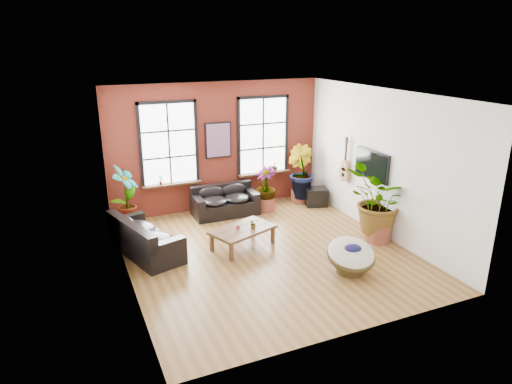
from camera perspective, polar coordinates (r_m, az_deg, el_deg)
room at (r=9.82m, az=1.06°, el=1.98°), size 6.04×6.54×3.54m
sofa_back at (r=12.43m, az=-3.97°, el=-1.19°), size 1.74×0.86×0.80m
sofa_left at (r=10.41m, az=-13.93°, el=-5.68°), size 1.44×2.24×0.82m
coffee_table at (r=10.42m, az=-1.66°, el=-4.84°), size 1.65×1.29×0.56m
papasan_chair at (r=9.54m, az=11.80°, el=-7.76°), size 1.18×1.19×0.74m
poster at (r=12.51m, az=-4.75°, el=6.48°), size 0.74×0.06×0.98m
tv_wall_unit at (r=11.71m, az=13.30°, el=3.16°), size 0.13×1.86×1.20m
media_box at (r=13.23m, az=7.53°, el=-0.59°), size 0.73×0.66×0.51m
pot_back_left at (r=11.91m, az=-15.77°, el=-3.64°), size 0.53×0.53×0.39m
pot_back_right at (r=13.46m, az=5.45°, el=-0.49°), size 0.63×0.63×0.36m
pot_right_wall at (r=11.21m, az=14.98°, el=-4.87°), size 0.76×0.76×0.43m
pot_mid at (r=12.73m, az=1.23°, el=-1.50°), size 0.67×0.67×0.38m
floor_plant_back_left at (r=11.71m, az=-15.94°, el=-0.35°), size 0.90×0.95×1.50m
floor_plant_back_right at (r=13.25m, az=5.52°, el=2.53°), size 0.82×0.95×1.53m
floor_plant_right_wall at (r=10.94m, az=15.04°, el=-1.15°), size 1.89×1.80×1.64m
floor_plant_mid at (r=12.60m, az=1.20°, el=0.75°), size 0.85×0.85×1.12m
table_plant at (r=10.36m, az=-0.34°, el=-3.96°), size 0.26×0.24×0.23m
sill_plant_left at (r=12.28m, az=-11.86°, el=1.50°), size 0.17×0.17×0.27m
sill_plant_right at (r=13.31m, az=2.37°, el=3.21°), size 0.19×0.19×0.27m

